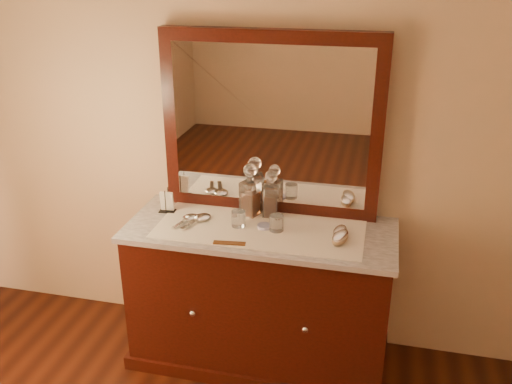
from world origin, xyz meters
TOP-DOWN VIEW (x-y plane):
  - dresser_cabinet at (0.00, 1.96)m, footprint 1.40×0.55m
  - dresser_plinth at (0.00, 1.96)m, footprint 1.46×0.59m
  - knob_left at (-0.30, 1.67)m, footprint 0.04×0.04m
  - knob_right at (0.30, 1.67)m, footprint 0.04×0.04m
  - marble_top at (0.00, 1.96)m, footprint 1.44×0.59m
  - mirror_frame at (0.00, 2.20)m, footprint 1.20×0.08m
  - mirror_glass at (0.00, 2.17)m, footprint 1.06×0.01m
  - lace_runner at (0.00, 1.94)m, footprint 1.10×0.45m
  - pin_dish at (0.02, 1.96)m, footprint 0.10×0.10m
  - comb at (-0.11, 1.74)m, footprint 0.17×0.05m
  - napkin_rack at (-0.56, 2.03)m, footprint 0.10×0.06m
  - decanter_left at (-0.09, 2.10)m, footprint 0.12×0.12m
  - decanter_right at (0.02, 2.11)m, footprint 0.09×0.09m
  - brush_near at (0.43, 1.90)m, footprint 0.10×0.17m
  - brush_far at (0.42, 1.95)m, footprint 0.08×0.15m
  - hand_mirror_outer at (-0.40, 1.95)m, footprint 0.11×0.21m
  - hand_mirror_inner at (-0.34, 1.96)m, footprint 0.13×0.23m
  - tumblers at (-0.01, 1.94)m, footprint 0.28×0.08m

SIDE VIEW (x-z plane):
  - dresser_plinth at x=0.00m, z-range 0.00..0.08m
  - dresser_cabinet at x=0.00m, z-range 0.00..0.82m
  - knob_left at x=-0.30m, z-range 0.43..0.47m
  - knob_right at x=0.30m, z-range 0.43..0.47m
  - marble_top at x=0.00m, z-range 0.82..0.85m
  - lace_runner at x=0.00m, z-range 0.85..0.85m
  - comb at x=-0.11m, z-range 0.85..0.86m
  - pin_dish at x=0.02m, z-range 0.85..0.87m
  - hand_mirror_outer at x=-0.40m, z-range 0.85..0.87m
  - hand_mirror_inner at x=-0.34m, z-range 0.85..0.87m
  - brush_far at x=0.42m, z-range 0.85..0.89m
  - brush_near at x=0.43m, z-range 0.85..0.90m
  - tumblers at x=-0.01m, z-range 0.85..0.94m
  - napkin_rack at x=-0.56m, z-range 0.84..0.97m
  - decanter_right at x=0.02m, z-range 0.82..1.09m
  - decanter_left at x=-0.09m, z-range 0.82..1.12m
  - mirror_frame at x=0.00m, z-range 0.85..1.85m
  - mirror_glass at x=0.00m, z-range 0.92..1.78m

